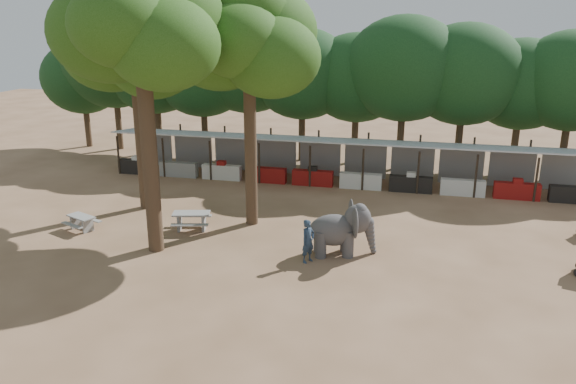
% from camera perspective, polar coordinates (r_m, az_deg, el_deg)
% --- Properties ---
extents(ground, '(100.00, 100.00, 0.00)m').
position_cam_1_polar(ground, '(20.80, -0.51, -9.46)').
color(ground, brown).
rests_on(ground, ground).
extents(vendor_stalls, '(28.00, 2.99, 2.80)m').
position_cam_1_polar(vendor_stalls, '(33.21, 5.22, 2.93)').
color(vendor_stalls, '#A8ABB1').
rests_on(vendor_stalls, ground).
extents(yard_tree_left, '(7.10, 6.90, 11.02)m').
position_cam_1_polar(yard_tree_left, '(28.69, -15.45, 14.35)').
color(yard_tree_left, '#332316').
rests_on(yard_tree_left, ground).
extents(yard_tree_center, '(7.10, 6.90, 12.04)m').
position_cam_1_polar(yard_tree_center, '(22.85, -14.92, 16.34)').
color(yard_tree_center, '#332316').
rests_on(yard_tree_center, ground).
extents(yard_tree_back, '(7.10, 6.90, 11.36)m').
position_cam_1_polar(yard_tree_back, '(25.41, -4.22, 15.38)').
color(yard_tree_back, '#332316').
rests_on(yard_tree_back, ground).
extents(backdrop_trees, '(46.46, 5.95, 8.33)m').
position_cam_1_polar(backdrop_trees, '(37.51, 6.57, 11.25)').
color(backdrop_trees, '#332316').
rests_on(backdrop_trees, ground).
extents(elephant, '(2.95, 2.16, 2.19)m').
position_cam_1_polar(elephant, '(23.10, 5.51, -3.78)').
color(elephant, '#3E3B3B').
rests_on(elephant, ground).
extents(handler, '(0.70, 0.77, 1.77)m').
position_cam_1_polar(handler, '(22.36, 2.05, -5.01)').
color(handler, '#26384C').
rests_on(handler, ground).
extents(picnic_table_near, '(1.74, 1.67, 0.69)m').
position_cam_1_polar(picnic_table_near, '(27.49, -20.23, -2.76)').
color(picnic_table_near, gray).
rests_on(picnic_table_near, ground).
extents(picnic_table_far, '(1.99, 1.87, 0.84)m').
position_cam_1_polar(picnic_table_far, '(26.16, -9.78, -2.68)').
color(picnic_table_far, gray).
rests_on(picnic_table_far, ground).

